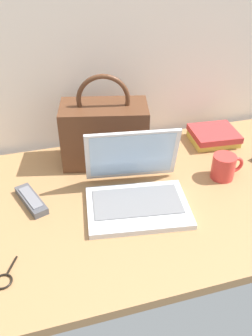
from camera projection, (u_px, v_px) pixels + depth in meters
name	position (u px, v px, depth m)	size (l,w,h in m)	color
desk	(120.00, 203.00, 1.16)	(1.60, 0.76, 0.03)	#A87A4C
laptop	(136.00, 189.00, 1.12)	(0.34, 0.32, 0.21)	silver
coffee_mug	(224.00, 166.00, 1.22)	(0.12, 0.08, 0.09)	red
remote_control_near	(31.00, 200.00, 1.13)	(0.10, 0.17, 0.02)	#4C4C51
handbag	(105.00, 133.00, 1.27)	(0.33, 0.22, 0.33)	#59331E
book_stack	(214.00, 136.00, 1.43)	(0.19, 0.17, 0.05)	#D8BF4C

